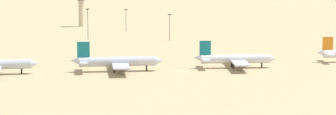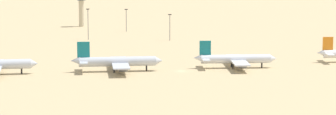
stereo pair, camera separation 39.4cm
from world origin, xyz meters
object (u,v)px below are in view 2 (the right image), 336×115
Objects in this scene: light_pole_west at (170,25)px; light_pole_east at (126,18)px; parked_jet_teal_2 at (116,62)px; light_pole_mid at (88,22)px; control_tower at (81,6)px; parked_jet_teal_3 at (235,59)px.

light_pole_east is at bearing 111.95° from light_pole_west.
parked_jet_teal_2 is 103.63m from light_pole_west.
light_pole_mid is 1.27× the size of light_pole_east.
parked_jet_teal_2 is 172.22m from control_tower.
light_pole_west reaches higher than light_pole_east.
light_pole_east reaches higher than parked_jet_teal_2.
parked_jet_teal_2 reaches higher than parked_jet_teal_3.
parked_jet_teal_2 is 52.49m from parked_jet_teal_3.
control_tower reaches higher than light_pole_east.
control_tower is at bearing 127.03° from light_pole_east.
control_tower reaches higher than parked_jet_teal_2.
light_pole_west reaches higher than parked_jet_teal_2.
parked_jet_teal_2 is at bearing -89.79° from control_tower.
parked_jet_teal_2 is at bearing -99.65° from light_pole_east.
light_pole_west is (42.51, -77.30, -4.51)m from control_tower.
light_pole_west reaches higher than parked_jet_teal_3.
control_tower is (-53.12, 172.97, 9.04)m from parked_jet_teal_3.
parked_jet_teal_3 is at bearing -83.67° from light_pole_west.
light_pole_west is at bearing -68.05° from light_pole_east.
light_pole_mid is 42.34m from light_pole_east.
parked_jet_teal_3 is at bearing -78.45° from light_pole_east.
light_pole_mid reaches higher than parked_jet_teal_3.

